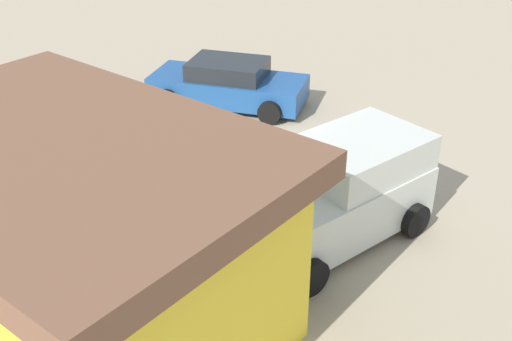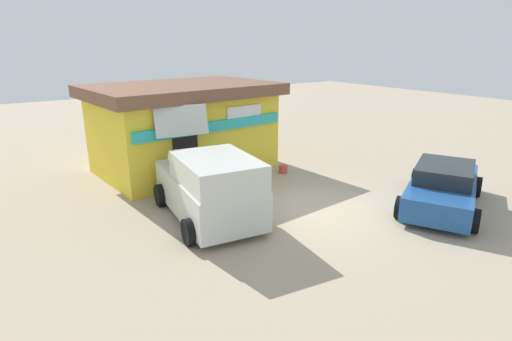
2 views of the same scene
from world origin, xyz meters
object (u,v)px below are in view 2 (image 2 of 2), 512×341
at_px(storefront_bar, 184,126).
at_px(parked_sedan, 443,187).
at_px(unloaded_banana_pile, 178,179).
at_px(customer_bending, 181,174).
at_px(paint_bucket, 283,169).
at_px(delivery_van, 209,186).
at_px(vendor_standing, 218,166).

xyz_separation_m(storefront_bar, parked_sedan, (4.66, -7.84, -1.05)).
bearing_deg(unloaded_banana_pile, customer_bending, -109.01).
bearing_deg(unloaded_banana_pile, paint_bucket, -13.70).
height_order(unloaded_banana_pile, paint_bucket, unloaded_banana_pile).
xyz_separation_m(delivery_van, unloaded_banana_pile, (0.40, 3.04, -0.73)).
height_order(delivery_van, parked_sedan, delivery_van).
height_order(delivery_van, paint_bucket, delivery_van).
bearing_deg(paint_bucket, unloaded_banana_pile, 166.30).
xyz_separation_m(delivery_van, paint_bucket, (4.24, 2.11, -0.80)).
height_order(parked_sedan, unloaded_banana_pile, parked_sedan).
relative_size(customer_bending, paint_bucket, 4.69).
xyz_separation_m(parked_sedan, customer_bending, (-6.22, 4.75, 0.28)).
xyz_separation_m(customer_bending, paint_bucket, (4.33, 0.50, -0.75)).
bearing_deg(delivery_van, vendor_standing, 53.63).
bearing_deg(customer_bending, storefront_bar, 63.18).
distance_m(delivery_van, unloaded_banana_pile, 3.16).
distance_m(vendor_standing, unloaded_banana_pile, 1.76).
height_order(delivery_van, unloaded_banana_pile, delivery_van).
xyz_separation_m(vendor_standing, paint_bucket, (3.03, 0.47, -0.76)).
bearing_deg(storefront_bar, parked_sedan, -59.28).
bearing_deg(unloaded_banana_pile, delivery_van, -97.48).
bearing_deg(customer_bending, unloaded_banana_pile, 70.99).
bearing_deg(paint_bucket, vendor_standing, -171.14).
bearing_deg(customer_bending, parked_sedan, -37.34).
distance_m(parked_sedan, unloaded_banana_pile, 8.44).
relative_size(parked_sedan, vendor_standing, 2.90).
distance_m(storefront_bar, vendor_standing, 3.17).
height_order(delivery_van, vendor_standing, delivery_van).
relative_size(storefront_bar, parked_sedan, 1.51).
distance_m(delivery_van, paint_bucket, 4.80).
relative_size(delivery_van, parked_sedan, 0.97).
relative_size(storefront_bar, paint_bucket, 21.95).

